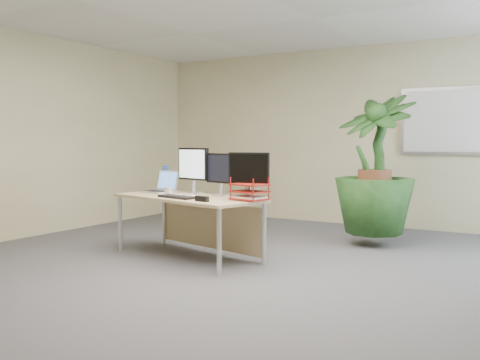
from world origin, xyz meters
The scene contains 17 objects.
floor centered at (0.00, 0.00, 0.00)m, with size 8.00×8.00×0.00m, color #48494D.
back_wall centered at (0.00, 4.00, 1.35)m, with size 7.00×0.04×2.70m, color #BEB386.
whiteboard centered at (1.20, 3.97, 1.55)m, with size 1.30×0.04×0.95m.
desk centered at (-0.90, 0.86, 0.53)m, with size 1.87×1.12×0.67m.
floor_plant centered at (0.62, 2.48, 0.75)m, with size 0.84×0.84×1.50m, color #183914.
monitor_left centered at (-1.04, 1.04, 0.97)m, with size 0.47×0.21×0.52m.
monitor_right centered at (-0.63, 0.98, 0.94)m, with size 0.41×0.19×0.46m.
monitor_dark centered at (-0.21, 0.85, 0.95)m, with size 0.43×0.20×0.48m.
laptop centered at (-1.47, 1.00, 0.73)m, with size 0.42×0.39×0.26m.
keyboard centered at (-0.92, 0.58, 0.68)m, with size 0.46×0.15×0.03m, color black.
coffee_mug centered at (-1.20, 0.79, 0.71)m, with size 0.11×0.08×0.09m.
spiral_notebook centered at (-0.95, 0.74, 0.68)m, with size 0.28×0.21×0.01m, color white.
orange_pen centered at (-0.92, 0.77, 0.69)m, with size 0.01×0.01×0.13m, color #D54E17.
yellow_highlighter centered at (-0.78, 0.68, 0.68)m, with size 0.02×0.02×0.11m, color yellow.
water_bottle centered at (-1.57, 1.20, 0.81)m, with size 0.08×0.08×0.30m.
letter_tray centered at (-0.15, 0.76, 0.74)m, with size 0.39×0.33×0.16m.
stapler centered at (-0.50, 0.43, 0.70)m, with size 0.16×0.04×0.05m, color black.
Camera 1 is at (2.50, -3.90, 1.25)m, focal length 40.00 mm.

